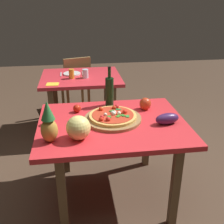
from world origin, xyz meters
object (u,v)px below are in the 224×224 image
(knife_utensil, at_px, (83,73))
(pizza_board, at_px, (113,119))
(display_table, at_px, (112,131))
(tomato_near_board, at_px, (77,108))
(background_table, at_px, (81,84))
(fork_utensil, at_px, (61,74))
(wine_bottle, at_px, (109,91))
(tomato_by_bottle, at_px, (47,121))
(pineapple_left, at_px, (49,124))
(bell_pepper, at_px, (145,104))
(dinner_plate, at_px, (72,74))
(dining_chair, at_px, (76,81))
(eggplant, at_px, (167,119))
(napkin_folded, at_px, (53,84))
(drinking_glass_juice, at_px, (71,74))
(drinking_glass_water, at_px, (85,74))
(pizza, at_px, (113,115))
(melon, at_px, (78,128))

(knife_utensil, bearing_deg, pizza_board, -82.70)
(display_table, height_order, tomato_near_board, tomato_near_board)
(background_table, distance_m, fork_utensil, 0.29)
(wine_bottle, xyz_separation_m, tomato_by_bottle, (-0.54, -0.34, -0.11))
(pineapple_left, bearing_deg, bell_pepper, 29.62)
(tomato_near_board, height_order, dinner_plate, tomato_near_board)
(display_table, height_order, dining_chair, dining_chair)
(pineapple_left, distance_m, fork_utensil, 1.71)
(eggplant, relative_size, napkin_folded, 1.43)
(drinking_glass_juice, height_order, drinking_glass_water, drinking_glass_juice)
(knife_utensil, bearing_deg, dinner_plate, 179.71)
(pizza_board, height_order, eggplant, eggplant)
(display_table, bearing_deg, knife_utensil, 97.05)
(pizza, bearing_deg, drinking_glass_juice, 105.02)
(background_table, relative_size, eggplant, 4.97)
(display_table, xyz_separation_m, pizza, (0.01, 0.04, 0.13))
(pizza, bearing_deg, napkin_folded, 118.28)
(display_table, distance_m, wine_bottle, 0.43)
(melon, height_order, drinking_glass_water, melon)
(eggplant, bearing_deg, drinking_glass_water, 113.06)
(display_table, relative_size, pizza_board, 2.55)
(drinking_glass_water, distance_m, fork_utensil, 0.36)
(drinking_glass_juice, distance_m, dinner_plate, 0.19)
(wine_bottle, distance_m, melon, 0.67)
(pizza, bearing_deg, melon, -136.10)
(pineapple_left, relative_size, bell_pepper, 2.67)
(wine_bottle, relative_size, pineapple_left, 1.21)
(pizza, xyz_separation_m, wine_bottle, (0.01, 0.32, 0.10))
(tomato_by_bottle, xyz_separation_m, drinking_glass_water, (0.37, 1.26, 0.02))
(pizza_board, relative_size, tomato_by_bottle, 6.93)
(pizza_board, xyz_separation_m, melon, (-0.29, -0.27, 0.08))
(pizza_board, distance_m, pizza, 0.03)
(drinking_glass_juice, bearing_deg, eggplant, -61.22)
(pineapple_left, relative_size, tomato_near_board, 4.37)
(bell_pepper, distance_m, drinking_glass_juice, 1.25)
(dining_chair, height_order, dinner_plate, dining_chair)
(eggplant, xyz_separation_m, knife_utensil, (-0.61, 1.56, -0.04))
(drinking_glass_juice, height_order, napkin_folded, drinking_glass_juice)
(tomato_near_board, height_order, drinking_glass_water, drinking_glass_water)
(pizza, relative_size, fork_utensil, 2.17)
(display_table, xyz_separation_m, melon, (-0.28, -0.24, 0.18))
(knife_utensil, bearing_deg, eggplant, -68.90)
(melon, height_order, fork_utensil, melon)
(melon, distance_m, fork_utensil, 1.71)
(pineapple_left, relative_size, melon, 1.73)
(bell_pepper, bearing_deg, knife_utensil, 112.28)
(background_table, distance_m, knife_utensil, 0.15)
(dining_chair, relative_size, wine_bottle, 2.30)
(dining_chair, distance_m, pizza_board, 2.01)
(tomato_by_bottle, xyz_separation_m, tomato_near_board, (0.24, 0.22, 0.00))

